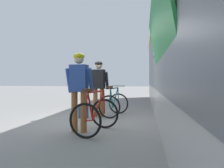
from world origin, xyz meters
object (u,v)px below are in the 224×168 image
Objects in this scene: bicycle_far_teal at (114,104)px; cyclist_near_in_blue at (79,85)px; train_car at (213,50)px; cyclist_far_in_dark at (99,84)px; bicycle_near_red at (96,115)px; backpack_on_platform at (83,111)px.

cyclist_near_in_blue is at bearing -101.36° from bicycle_far_teal.
cyclist_far_in_dark is at bearing 168.08° from train_car.
bicycle_far_teal is (0.46, 2.31, -0.65)m from cyclist_near_in_blue.
cyclist_far_in_dark is 1.51× the size of bicycle_far_teal.
bicycle_near_red is at bearing -91.80° from bicycle_far_teal.
train_car is 3.32m from bicycle_far_teal.
train_car is at bearing 23.42° from cyclist_near_in_blue.
bicycle_far_teal reaches higher than backpack_on_platform.
backpack_on_platform is at bearing -149.52° from bicycle_far_teal.
cyclist_near_in_blue reaches higher than bicycle_far_teal.
backpack_on_platform is at bearing -144.49° from cyclist_far_in_dark.
bicycle_near_red is 1.02× the size of bicycle_far_teal.
backpack_on_platform is (-0.42, -0.30, -0.85)m from cyclist_far_in_dark.
backpack_on_platform is (-0.88, -0.52, -0.20)m from bicycle_far_teal.
backpack_on_platform is at bearing 173.96° from train_car.
bicycle_far_teal is at bearing 78.64° from cyclist_near_in_blue.
cyclist_near_in_blue is 2.09m from cyclist_far_in_dark.
train_car is at bearing -11.92° from cyclist_far_in_dark.
cyclist_near_in_blue and cyclist_far_in_dark have the same top height.
train_car is 3.57m from bicycle_near_red.
bicycle_near_red is at bearing -79.75° from cyclist_far_in_dark.
cyclist_far_in_dark is at bearing 89.94° from cyclist_near_in_blue.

